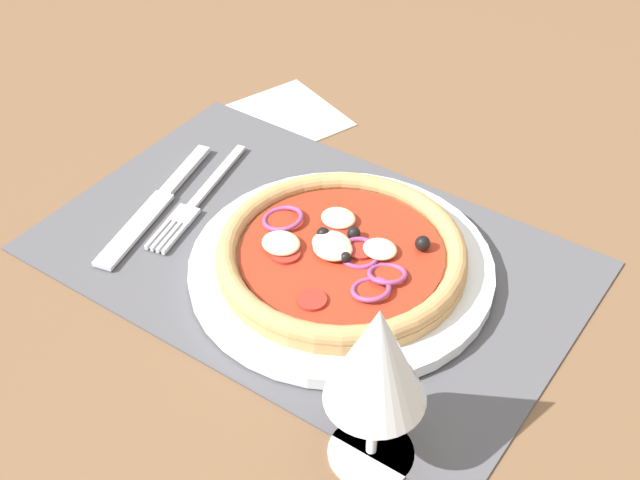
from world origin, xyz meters
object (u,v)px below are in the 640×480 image
Objects in this scene: fork at (196,201)px; wine_glass at (377,361)px; plate at (341,268)px; pizza at (341,253)px; napkin at (287,116)px; knife at (156,204)px.

wine_glass reaches higher than fork.
plate is 1.23× the size of pizza.
napkin is at bearing -43.23° from pizza.
wine_glass is at bearing 56.60° from knife.
wine_glass is at bearing 134.10° from napkin.
knife is 36.08cm from wine_glass.
pizza is at bearing -49.63° from wine_glass.
wine_glass reaches higher than pizza.
wine_glass is at bearing 130.28° from plate.
pizza is 20.55cm from wine_glass.
fork is 1.50× the size of napkin.
fork is 34.58cm from wine_glass.
wine_glass is (-12.38, 14.61, 9.13)cm from plate.
knife is (20.17, 2.36, -2.06)cm from pizza.
plate reaches higher than knife.
pizza reaches higher than fork.
napkin is (-0.65, -20.72, -0.47)cm from knife.
pizza is (0.04, 0.00, 1.71)cm from plate.
fork is (17.31, -0.29, -2.10)cm from pizza.
napkin is at bearing 165.38° from knife.
pizza is at bearing 136.77° from napkin.
wine_glass is (-29.72, 14.89, 9.52)cm from fork.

